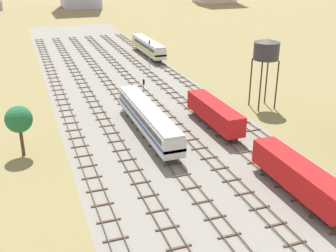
% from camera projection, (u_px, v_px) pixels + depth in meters
% --- Properties ---
extents(ground_plane, '(480.00, 480.00, 0.00)m').
position_uv_depth(ground_plane, '(133.00, 97.00, 75.94)').
color(ground_plane, olive).
extents(ballast_bed, '(28.82, 176.00, 0.01)m').
position_uv_depth(ballast_bed, '(133.00, 96.00, 75.94)').
color(ballast_bed, gray).
rests_on(ballast_bed, ground).
extents(track_far_left, '(2.40, 126.00, 0.29)m').
position_uv_depth(track_far_left, '(63.00, 102.00, 72.87)').
color(track_far_left, '#47382D').
rests_on(track_far_left, ground).
extents(track_left, '(2.40, 126.00, 0.29)m').
position_uv_depth(track_left, '(91.00, 99.00, 74.43)').
color(track_left, '#47382D').
rests_on(track_left, ground).
extents(track_centre_left, '(2.40, 126.00, 0.29)m').
position_uv_depth(track_centre_left, '(118.00, 96.00, 75.98)').
color(track_centre_left, '#47382D').
rests_on(track_centre_left, ground).
extents(track_centre, '(2.40, 126.00, 0.29)m').
position_uv_depth(track_centre, '(144.00, 93.00, 77.54)').
color(track_centre, '#47382D').
rests_on(track_centre, ground).
extents(track_centre_right, '(2.40, 126.00, 0.29)m').
position_uv_depth(track_centre_right, '(169.00, 90.00, 79.09)').
color(track_centre_right, '#47382D').
rests_on(track_centre_right, ground).
extents(track_right, '(2.40, 126.00, 0.29)m').
position_uv_depth(track_right, '(193.00, 88.00, 80.64)').
color(track_right, '#47382D').
rests_on(track_right, ground).
extents(freight_boxcar_centre_right_nearest, '(2.87, 14.00, 3.60)m').
position_uv_depth(freight_boxcar_centre_right_nearest, '(299.00, 176.00, 43.63)').
color(freight_boxcar_centre_right_nearest, red).
rests_on(freight_boxcar_centre_right_nearest, ground).
extents(freight_boxcar_centre_right_near, '(2.87, 14.00, 3.60)m').
position_uv_depth(freight_boxcar_centre_right_near, '(214.00, 112.00, 61.32)').
color(freight_boxcar_centre_right_near, red).
rests_on(freight_boxcar_centre_right_near, ground).
extents(passenger_coach_centre_left_mid, '(2.96, 22.00, 3.80)m').
position_uv_depth(passenger_coach_centre_left_mid, '(148.00, 117.00, 59.04)').
color(passenger_coach_centre_left_mid, beige).
rests_on(passenger_coach_centre_left_mid, ground).
extents(diesel_railcar_right_midfar, '(2.96, 20.50, 3.80)m').
position_uv_depth(diesel_railcar_right_midfar, '(148.00, 46.00, 105.39)').
color(diesel_railcar_right_midfar, beige).
rests_on(diesel_railcar_right_midfar, ground).
extents(water_tower, '(4.31, 4.31, 11.50)m').
position_uv_depth(water_tower, '(266.00, 50.00, 67.09)').
color(water_tower, '#2D2826').
rests_on(water_tower, ground).
extents(signal_post_nearest, '(0.28, 0.47, 5.85)m').
position_uv_depth(signal_post_nearest, '(149.00, 49.00, 96.31)').
color(signal_post_nearest, gray).
rests_on(signal_post_nearest, ground).
extents(signal_post_near, '(0.28, 0.47, 5.24)m').
position_uv_depth(signal_post_near, '(144.00, 90.00, 68.48)').
color(signal_post_near, gray).
rests_on(signal_post_near, ground).
extents(lineside_tree_1, '(3.40, 3.40, 6.67)m').
position_uv_depth(lineside_tree_1, '(19.00, 120.00, 51.83)').
color(lineside_tree_1, '#4C331E').
rests_on(lineside_tree_1, ground).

